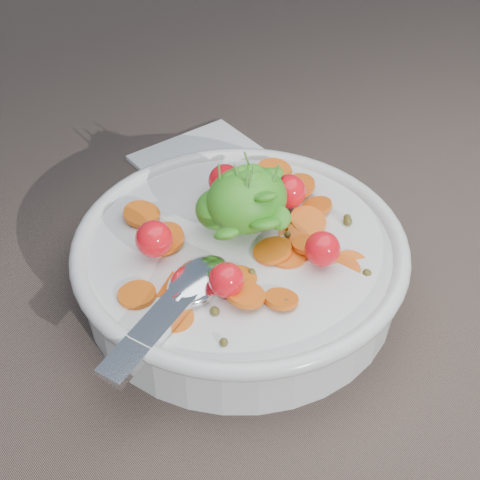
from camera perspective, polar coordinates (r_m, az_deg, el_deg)
ground at (r=0.63m, az=0.03°, el=-3.16°), size 6.00×6.00×0.00m
bowl at (r=0.60m, az=-0.01°, el=-1.69°), size 0.32×0.30×0.13m
napkin at (r=0.78m, az=-3.10°, el=6.77°), size 0.14×0.13×0.01m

